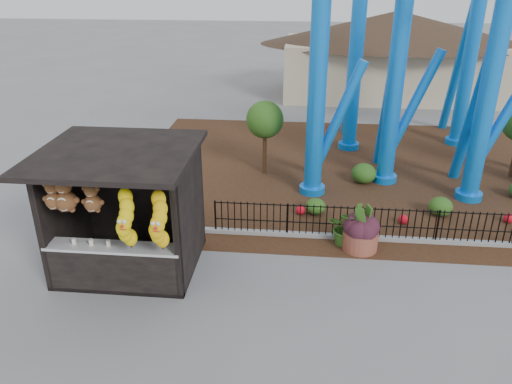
# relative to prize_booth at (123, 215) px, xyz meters

# --- Properties ---
(ground) EXTENTS (120.00, 120.00, 0.00)m
(ground) POSITION_rel_prize_booth_xyz_m (2.99, -0.91, -1.52)
(ground) COLOR slate
(ground) RESTS_ON ground
(mulch_bed) EXTENTS (18.00, 12.00, 0.02)m
(mulch_bed) POSITION_rel_prize_booth_xyz_m (6.99, 7.09, -1.52)
(mulch_bed) COLOR #331E11
(mulch_bed) RESTS_ON ground
(curb) EXTENTS (18.00, 0.18, 0.12)m
(curb) POSITION_rel_prize_booth_xyz_m (6.99, 2.09, -1.46)
(curb) COLOR gray
(curb) RESTS_ON ground
(prize_booth) EXTENTS (3.50, 3.40, 3.12)m
(prize_booth) POSITION_rel_prize_booth_xyz_m (0.00, 0.00, 0.00)
(prize_booth) COLOR black
(prize_booth) RESTS_ON ground
(picket_fence) EXTENTS (12.20, 0.06, 1.00)m
(picket_fence) POSITION_rel_prize_booth_xyz_m (7.89, 2.09, -1.02)
(picket_fence) COLOR black
(picket_fence) RESTS_ON ground
(terracotta_planter) EXTENTS (1.06, 1.06, 0.54)m
(terracotta_planter) POSITION_rel_prize_booth_xyz_m (5.73, 1.59, -1.25)
(terracotta_planter) COLOR brown
(terracotta_planter) RESTS_ON ground
(planter_foliage) EXTENTS (0.70, 0.70, 0.64)m
(planter_foliage) POSITION_rel_prize_booth_xyz_m (5.73, 1.59, -0.66)
(planter_foliage) COLOR #33141F
(planter_foliage) RESTS_ON terracotta_planter
(potted_plant) EXTENTS (1.13, 1.06, 1.02)m
(potted_plant) POSITION_rel_prize_booth_xyz_m (5.36, 1.79, -1.01)
(potted_plant) COLOR #22601C
(potted_plant) RESTS_ON ground
(landscaping) EXTENTS (8.71, 3.86, 0.67)m
(landscaping) POSITION_rel_prize_booth_xyz_m (7.96, 4.85, -1.23)
(landscaping) COLOR #295118
(landscaping) RESTS_ON mulch_bed
(pavilion) EXTENTS (15.00, 15.00, 4.80)m
(pavilion) POSITION_rel_prize_booth_xyz_m (8.99, 19.09, 1.54)
(pavilion) COLOR #BFAD8C
(pavilion) RESTS_ON ground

